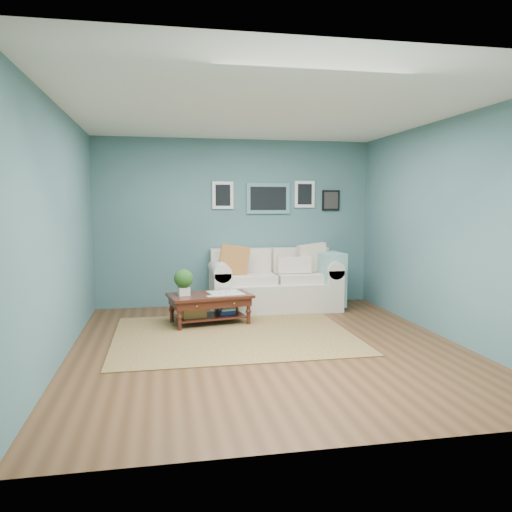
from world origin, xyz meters
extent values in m
plane|color=brown|center=(0.00, 0.00, 0.00)|extent=(5.00, 5.00, 0.00)
plane|color=white|center=(0.00, 0.00, 2.70)|extent=(5.00, 5.00, 0.00)
cube|color=#3E6064|center=(0.00, 2.50, 1.35)|extent=(4.50, 0.02, 2.70)
cube|color=#3E6064|center=(0.00, -2.50, 1.35)|extent=(4.50, 0.02, 2.70)
cube|color=#3E6064|center=(-2.25, 0.00, 1.35)|extent=(0.02, 5.00, 2.70)
cube|color=#3E6064|center=(2.25, 0.00, 1.35)|extent=(0.02, 5.00, 2.70)
cube|color=slate|center=(0.54, 2.48, 1.75)|extent=(0.72, 0.03, 0.50)
cube|color=black|center=(0.54, 2.46, 1.75)|extent=(0.60, 0.01, 0.38)
cube|color=white|center=(-0.21, 2.48, 1.80)|extent=(0.34, 0.03, 0.44)
cube|color=white|center=(1.16, 2.48, 1.82)|extent=(0.34, 0.03, 0.44)
cube|color=black|center=(1.62, 2.48, 1.72)|extent=(0.30, 0.03, 0.34)
cube|color=brown|center=(-0.32, 0.54, 0.01)|extent=(2.98, 2.38, 0.01)
cube|color=beige|center=(0.54, 1.99, 0.22)|extent=(1.49, 0.92, 0.44)
cube|color=beige|center=(0.54, 2.35, 0.69)|extent=(1.95, 0.23, 0.50)
cube|color=beige|center=(-0.33, 1.99, 0.32)|extent=(0.25, 0.92, 0.65)
cube|color=beige|center=(1.41, 1.99, 0.32)|extent=(0.25, 0.92, 0.65)
cylinder|color=beige|center=(-0.33, 1.99, 0.65)|extent=(0.27, 0.92, 0.27)
cylinder|color=beige|center=(1.41, 1.99, 0.65)|extent=(0.27, 0.92, 0.27)
cube|color=beige|center=(0.14, 1.93, 0.51)|extent=(0.75, 0.59, 0.14)
cube|color=beige|center=(0.94, 1.93, 0.51)|extent=(0.75, 0.59, 0.14)
cube|color=beige|center=(0.14, 2.22, 0.76)|extent=(0.75, 0.13, 0.38)
cube|color=beige|center=(0.94, 2.22, 0.76)|extent=(0.75, 0.13, 0.38)
cube|color=#B65C27|center=(-0.11, 1.94, 0.81)|extent=(0.51, 0.18, 0.50)
cube|color=beige|center=(1.17, 2.01, 0.81)|extent=(0.49, 0.19, 0.48)
cube|color=beige|center=(0.83, 1.89, 0.71)|extent=(0.52, 0.13, 0.25)
cube|color=#7BACAE|center=(1.41, 1.86, 0.48)|extent=(0.36, 0.58, 0.84)
cube|color=#33100B|center=(-0.56, 1.22, 0.40)|extent=(1.21, 0.84, 0.04)
cube|color=#33100B|center=(-0.56, 1.22, 0.32)|extent=(1.12, 0.75, 0.11)
cube|color=#33100B|center=(-0.56, 1.22, 0.10)|extent=(1.02, 0.64, 0.02)
sphere|color=gold|center=(-0.76, 0.88, 0.32)|extent=(0.03, 0.03, 0.03)
sphere|color=gold|center=(-0.25, 0.97, 0.32)|extent=(0.03, 0.03, 0.03)
cylinder|color=#33100B|center=(-0.99, 0.88, 0.19)|extent=(0.06, 0.06, 0.38)
cylinder|color=#33100B|center=(-0.04, 1.06, 0.19)|extent=(0.06, 0.06, 0.38)
cylinder|color=#33100B|center=(-1.08, 1.38, 0.19)|extent=(0.06, 0.06, 0.38)
cylinder|color=#33100B|center=(-0.13, 1.55, 0.19)|extent=(0.06, 0.06, 0.38)
cube|color=white|center=(-0.91, 1.20, 0.47)|extent=(0.17, 0.17, 0.11)
sphere|color=#1E4416|center=(-0.91, 1.20, 0.65)|extent=(0.26, 0.26, 0.26)
cube|color=white|center=(-0.33, 1.26, 0.42)|extent=(0.52, 0.52, 0.01)
cube|color=#A78141|center=(-0.79, 1.17, 0.21)|extent=(0.35, 0.27, 0.19)
cube|color=navy|center=(-0.31, 1.28, 0.17)|extent=(0.25, 0.20, 0.10)
camera|label=1|loc=(-1.19, -5.59, 1.66)|focal=35.00mm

